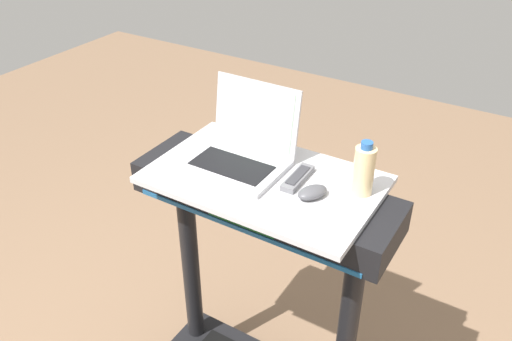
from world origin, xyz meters
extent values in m
cylinder|color=black|center=(-0.34, 0.70, 0.55)|extent=(0.07, 0.07, 0.80)
cylinder|color=black|center=(0.34, 0.70, 0.55)|extent=(0.07, 0.07, 0.80)
cube|color=black|center=(0.00, 0.70, 1.00)|extent=(0.90, 0.28, 0.11)
cube|color=#0C3F19|center=(0.00, 0.56, 1.00)|extent=(0.24, 0.01, 0.06)
cube|color=#1E598C|center=(0.00, 0.56, 0.96)|extent=(0.81, 0.00, 0.02)
cube|color=silver|center=(0.00, 0.70, 1.07)|extent=(0.73, 0.46, 0.02)
cube|color=#B7B7BC|center=(-0.11, 0.69, 1.09)|extent=(0.32, 0.24, 0.02)
cube|color=black|center=(-0.11, 0.68, 1.10)|extent=(0.26, 0.13, 0.00)
cube|color=#B7B7BC|center=(-0.11, 0.83, 1.21)|extent=(0.32, 0.04, 0.24)
cube|color=#B2E0B7|center=(-0.11, 0.83, 1.21)|extent=(0.28, 0.03, 0.21)
ellipsoid|color=#4C4C51|center=(0.18, 0.68, 1.09)|extent=(0.10, 0.12, 0.03)
cylinder|color=beige|center=(0.30, 0.78, 1.16)|extent=(0.06, 0.06, 0.16)
cylinder|color=#2659A5|center=(0.30, 0.78, 1.24)|extent=(0.04, 0.04, 0.02)
cube|color=slate|center=(0.10, 0.73, 1.09)|extent=(0.05, 0.16, 0.02)
cube|color=#333338|center=(0.10, 0.73, 1.10)|extent=(0.04, 0.12, 0.00)
camera|label=1|loc=(0.73, -0.54, 2.01)|focal=37.38mm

